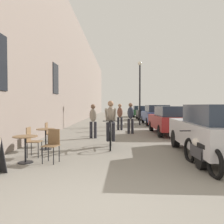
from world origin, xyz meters
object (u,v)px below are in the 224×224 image
object	(u,v)px
cafe_chair_near_toward_wall	(52,143)
parked_car_third	(156,114)
street_lamp	(140,85)
pedestrian_mid	(131,116)
pedestrian_furthest	(111,113)
parked_car_second	(170,120)
cafe_chair_mid_toward_street	(49,132)
parked_car_fourth	(145,113)
pedestrian_near	(93,119)
parked_motorcycle	(201,152)
pedestrian_far	(120,115)
parked_car_nearest	(216,130)
cafe_table_mid	(46,135)
cafe_table_near	(25,143)
cafe_chair_near_toward_street	(32,140)
cyclist_on_bicycle	(111,125)
parked_car_fifth	(139,111)

from	to	relation	value
cafe_chair_near_toward_wall	parked_car_third	distance (m)	13.02
street_lamp	pedestrian_mid	bearing A→B (deg)	-100.64
pedestrian_furthest	parked_car_second	bearing A→B (deg)	-48.58
cafe_chair_mid_toward_street	parked_car_fourth	xyz separation A→B (m)	(5.51, 15.72, 0.23)
pedestrian_near	parked_motorcycle	distance (m)	6.02
pedestrian_far	parked_car_fourth	distance (m)	10.48
pedestrian_mid	pedestrian_furthest	bearing A→B (deg)	107.76
pedestrian_mid	parked_car_nearest	xyz separation A→B (m)	(2.19, -5.58, -0.13)
parked_car_third	parked_car_second	bearing A→B (deg)	-91.92
parked_car_fourth	parked_car_nearest	bearing A→B (deg)	-90.09
street_lamp	parked_car_fourth	xyz separation A→B (m)	(1.20, 6.44, -2.36)
cafe_chair_near_toward_wall	cafe_table_mid	xyz separation A→B (m)	(-0.73, 1.79, 0.00)
cafe_table_near	pedestrian_furthest	world-z (taller)	pedestrian_furthest
cafe_table_mid	cafe_chair_mid_toward_street	distance (m)	0.67
cafe_table_near	cafe_chair_near_toward_street	size ratio (longest dim) A/B	0.81
parked_car_fourth	cafe_chair_near_toward_wall	bearing A→B (deg)	-104.49
street_lamp	parked_car_fourth	bearing A→B (deg)	79.46
parked_car_second	pedestrian_near	bearing A→B (deg)	-157.92
cafe_chair_near_toward_street	pedestrian_far	size ratio (longest dim) A/B	0.55
parked_car_nearest	cafe_chair_near_toward_wall	bearing A→B (deg)	-171.40
cafe_table_mid	street_lamp	world-z (taller)	street_lamp
cafe_chair_near_toward_wall	cyclist_on_bicycle	bearing A→B (deg)	56.43
cafe_chair_near_toward_street	cyclist_on_bicycle	size ratio (longest dim) A/B	0.51
parked_car_nearest	parked_motorcycle	size ratio (longest dim) A/B	2.07
cafe_table_near	street_lamp	bearing A→B (deg)	70.41
cyclist_on_bicycle	pedestrian_near	size ratio (longest dim) A/B	1.11
pedestrian_far	parked_car_fourth	size ratio (longest dim) A/B	0.40
pedestrian_far	cafe_table_mid	bearing A→B (deg)	-112.91
cyclist_on_bicycle	parked_car_third	distance (m)	10.35
parked_motorcycle	pedestrian_mid	bearing A→B (deg)	100.94
cafe_chair_near_toward_street	parked_car_fifth	world-z (taller)	parked_car_fifth
cafe_table_mid	cafe_table_near	bearing A→B (deg)	-89.07
cafe_table_mid	pedestrian_mid	distance (m)	5.54
parked_car_nearest	parked_car_fourth	world-z (taller)	parked_car_nearest
cafe_chair_mid_toward_street	parked_car_nearest	bearing A→B (deg)	-17.74
parked_car_second	parked_car_fifth	bearing A→B (deg)	90.08
cafe_table_near	cafe_table_mid	bearing A→B (deg)	90.93
cafe_chair_near_toward_street	pedestrian_furthest	bearing A→B (deg)	77.10
cyclist_on_bicycle	pedestrian_furthest	bearing A→B (deg)	91.38
cafe_table_mid	parked_car_fifth	bearing A→B (deg)	76.50
pedestrian_mid	pedestrian_far	distance (m)	1.86
pedestrian_furthest	pedestrian_mid	bearing A→B (deg)	-72.24
cafe_chair_near_toward_street	cafe_chair_near_toward_wall	bearing A→B (deg)	-38.43
cafe_chair_near_toward_street	pedestrian_mid	size ratio (longest dim) A/B	0.54
cyclist_on_bicycle	pedestrian_far	xyz separation A→B (m)	(0.40, 5.78, 0.10)
pedestrian_near	pedestrian_mid	bearing A→B (deg)	43.19
cafe_chair_mid_toward_street	pedestrian_furthest	bearing A→B (deg)	73.82
pedestrian_mid	cafe_chair_near_toward_wall	bearing A→B (deg)	-111.50
parked_car_third	parked_car_nearest	bearing A→B (deg)	-90.59
cafe_table_mid	pedestrian_far	world-z (taller)	pedestrian_far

